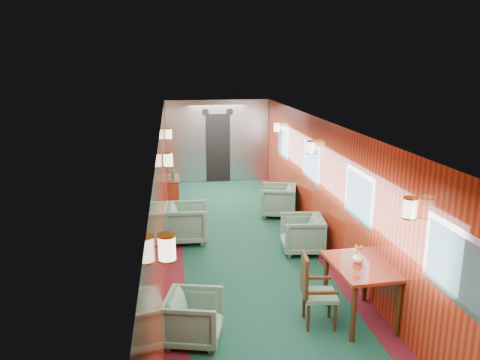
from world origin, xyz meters
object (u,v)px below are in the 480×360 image
at_px(armchair_left_near, 194,318).
at_px(armchair_left_far, 187,223).
at_px(armchair_right_far, 278,200).
at_px(dining_table, 361,273).
at_px(armchair_right_near, 302,234).
at_px(side_chair, 313,287).
at_px(credenza, 173,194).

bearing_deg(armchair_left_near, armchair_left_far, 13.34).
xyz_separation_m(armchair_left_near, armchair_right_far, (2.16, 4.73, 0.04)).
xyz_separation_m(dining_table, armchair_right_near, (-0.13, 2.42, -0.34)).
relative_size(side_chair, armchair_right_far, 1.27).
height_order(credenza, armchair_left_near, credenza).
bearing_deg(armchair_right_far, side_chair, 8.22).
xyz_separation_m(armchair_left_far, armchair_right_near, (2.11, -0.85, -0.03)).
height_order(dining_table, armchair_right_near, dining_table).
bearing_deg(armchair_right_near, armchair_left_far, -105.77).
bearing_deg(armchair_left_far, armchair_right_near, -109.60).
bearing_deg(armchair_left_near, armchair_right_far, -10.76).
bearing_deg(dining_table, side_chair, 179.00).
bearing_deg(side_chair, credenza, 115.45).
distance_m(credenza, armchair_right_far, 2.48).
bearing_deg(side_chair, armchair_left_near, -167.96).
relative_size(side_chair, credenza, 0.92).
distance_m(credenza, armchair_right_near, 3.70).
height_order(dining_table, credenza, credenza).
bearing_deg(credenza, armchair_left_near, -87.73).
relative_size(side_chair, armchair_left_near, 1.44).
distance_m(side_chair, armchair_left_far, 3.65).
relative_size(armchair_left_near, armchair_right_far, 0.88).
distance_m(dining_table, side_chair, 0.69).
height_order(armchair_left_near, armchair_right_far, armchair_right_far).
bearing_deg(armchair_right_far, armchair_left_far, -43.66).
bearing_deg(dining_table, armchair_left_near, -178.47).
distance_m(side_chair, armchair_right_far, 4.62).
bearing_deg(dining_table, armchair_right_near, 90.25).
xyz_separation_m(dining_table, armchair_left_far, (-2.24, 3.27, -0.32)).
bearing_deg(credenza, dining_table, -64.80).
relative_size(side_chair, armchair_left_far, 1.22).
bearing_deg(armchair_right_near, armchair_right_far, -174.41).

